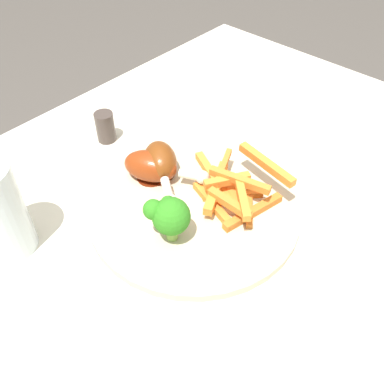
{
  "coord_description": "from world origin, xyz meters",
  "views": [
    {
      "loc": [
        -0.31,
        -0.26,
        1.18
      ],
      "look_at": [
        -0.01,
        0.0,
        0.78
      ],
      "focal_mm": 40.27,
      "sensor_mm": 36.0,
      "label": 1
    }
  ],
  "objects_px": {
    "carrot_fries_pile": "(233,189)",
    "pepper_shaker": "(105,127)",
    "dining_table": "(200,262)",
    "dinner_plate": "(192,206)",
    "chicken_drumstick_near": "(161,164)",
    "fork": "(225,74)",
    "chicken_drumstick_far": "(154,167)",
    "broccoli_floret_front": "(169,215)"
  },
  "relations": [
    {
      "from": "carrot_fries_pile",
      "to": "chicken_drumstick_near",
      "type": "bearing_deg",
      "value": 107.95
    },
    {
      "from": "carrot_fries_pile",
      "to": "pepper_shaker",
      "type": "relative_size",
      "value": 3.22
    },
    {
      "from": "broccoli_floret_front",
      "to": "pepper_shaker",
      "type": "xyz_separation_m",
      "value": [
        0.08,
        0.22,
        -0.03
      ]
    },
    {
      "from": "dinner_plate",
      "to": "carrot_fries_pile",
      "type": "xyz_separation_m",
      "value": [
        0.04,
        -0.03,
        0.02
      ]
    },
    {
      "from": "dinner_plate",
      "to": "chicken_drumstick_near",
      "type": "relative_size",
      "value": 2.48
    },
    {
      "from": "chicken_drumstick_near",
      "to": "pepper_shaker",
      "type": "height_order",
      "value": "chicken_drumstick_near"
    },
    {
      "from": "chicken_drumstick_near",
      "to": "broccoli_floret_front",
      "type": "bearing_deg",
      "value": -129.74
    },
    {
      "from": "dining_table",
      "to": "chicken_drumstick_far",
      "type": "relative_size",
      "value": 7.87
    },
    {
      "from": "carrot_fries_pile",
      "to": "dinner_plate",
      "type": "bearing_deg",
      "value": 142.07
    },
    {
      "from": "fork",
      "to": "pepper_shaker",
      "type": "distance_m",
      "value": 0.29
    },
    {
      "from": "broccoli_floret_front",
      "to": "chicken_drumstick_near",
      "type": "distance_m",
      "value": 0.11
    },
    {
      "from": "broccoli_floret_front",
      "to": "carrot_fries_pile",
      "type": "bearing_deg",
      "value": -8.06
    },
    {
      "from": "broccoli_floret_front",
      "to": "carrot_fries_pile",
      "type": "height_order",
      "value": "broccoli_floret_front"
    },
    {
      "from": "dining_table",
      "to": "pepper_shaker",
      "type": "height_order",
      "value": "pepper_shaker"
    },
    {
      "from": "chicken_drumstick_near",
      "to": "fork",
      "type": "relative_size",
      "value": 0.6
    },
    {
      "from": "carrot_fries_pile",
      "to": "chicken_drumstick_far",
      "type": "bearing_deg",
      "value": 111.82
    },
    {
      "from": "dinner_plate",
      "to": "fork",
      "type": "bearing_deg",
      "value": 31.71
    },
    {
      "from": "dining_table",
      "to": "dinner_plate",
      "type": "bearing_deg",
      "value": 163.64
    },
    {
      "from": "dining_table",
      "to": "chicken_drumstick_near",
      "type": "height_order",
      "value": "chicken_drumstick_near"
    },
    {
      "from": "dinner_plate",
      "to": "chicken_drumstick_far",
      "type": "xyz_separation_m",
      "value": [
        0.0,
        0.07,
        0.03
      ]
    },
    {
      "from": "dining_table",
      "to": "fork",
      "type": "xyz_separation_m",
      "value": [
        0.3,
        0.2,
        0.13
      ]
    },
    {
      "from": "dinner_plate",
      "to": "chicken_drumstick_near",
      "type": "bearing_deg",
      "value": 81.33
    },
    {
      "from": "dinner_plate",
      "to": "pepper_shaker",
      "type": "distance_m",
      "value": 0.21
    },
    {
      "from": "dining_table",
      "to": "carrot_fries_pile",
      "type": "bearing_deg",
      "value": -45.24
    },
    {
      "from": "carrot_fries_pile",
      "to": "pepper_shaker",
      "type": "height_order",
      "value": "carrot_fries_pile"
    },
    {
      "from": "chicken_drumstick_far",
      "to": "fork",
      "type": "xyz_separation_m",
      "value": [
        0.31,
        0.12,
        -0.03
      ]
    },
    {
      "from": "dinner_plate",
      "to": "carrot_fries_pile",
      "type": "relative_size",
      "value": 1.79
    },
    {
      "from": "dining_table",
      "to": "pepper_shaker",
      "type": "distance_m",
      "value": 0.26
    },
    {
      "from": "carrot_fries_pile",
      "to": "fork",
      "type": "bearing_deg",
      "value": 40.18
    },
    {
      "from": "broccoli_floret_front",
      "to": "chicken_drumstick_far",
      "type": "xyz_separation_m",
      "value": [
        0.06,
        0.09,
        -0.02
      ]
    },
    {
      "from": "chicken_drumstick_near",
      "to": "chicken_drumstick_far",
      "type": "distance_m",
      "value": 0.01
    },
    {
      "from": "broccoli_floret_front",
      "to": "chicken_drumstick_far",
      "type": "height_order",
      "value": "broccoli_floret_front"
    },
    {
      "from": "fork",
      "to": "chicken_drumstick_near",
      "type": "bearing_deg",
      "value": 119.54
    },
    {
      "from": "chicken_drumstick_near",
      "to": "dinner_plate",
      "type": "bearing_deg",
      "value": -98.67
    },
    {
      "from": "dinner_plate",
      "to": "chicken_drumstick_near",
      "type": "height_order",
      "value": "chicken_drumstick_near"
    },
    {
      "from": "fork",
      "to": "pepper_shaker",
      "type": "xyz_separation_m",
      "value": [
        -0.29,
        0.01,
        0.02
      ]
    },
    {
      "from": "chicken_drumstick_far",
      "to": "broccoli_floret_front",
      "type": "bearing_deg",
      "value": -124.68
    },
    {
      "from": "dining_table",
      "to": "chicken_drumstick_near",
      "type": "bearing_deg",
      "value": 92.79
    },
    {
      "from": "chicken_drumstick_near",
      "to": "fork",
      "type": "xyz_separation_m",
      "value": [
        0.3,
        0.12,
        -0.03
      ]
    },
    {
      "from": "dinner_plate",
      "to": "carrot_fries_pile",
      "type": "height_order",
      "value": "carrot_fries_pile"
    },
    {
      "from": "broccoli_floret_front",
      "to": "fork",
      "type": "bearing_deg",
      "value": 29.5
    },
    {
      "from": "broccoli_floret_front",
      "to": "pepper_shaker",
      "type": "distance_m",
      "value": 0.24
    }
  ]
}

